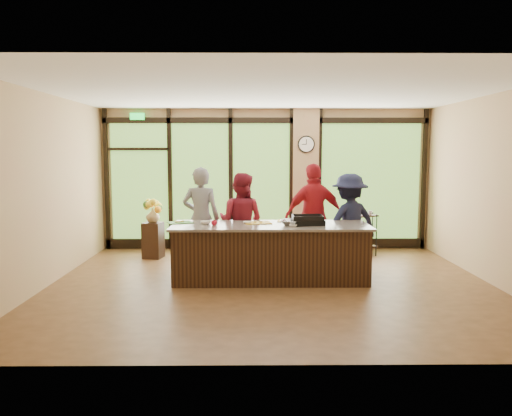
{
  "coord_description": "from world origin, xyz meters",
  "views": [
    {
      "loc": [
        -0.31,
        -7.71,
        2.1
      ],
      "look_at": [
        -0.23,
        0.4,
        1.18
      ],
      "focal_mm": 35.0,
      "sensor_mm": 36.0,
      "label": 1
    }
  ],
  "objects_px": {
    "cook_left": "(201,218)",
    "roasting_pan": "(308,222)",
    "island_base": "(270,253)",
    "cook_right": "(349,222)",
    "flower_stand": "(153,240)",
    "bar_cart": "(360,228)"
  },
  "relations": [
    {
      "from": "island_base",
      "to": "roasting_pan",
      "type": "relative_size",
      "value": 6.37
    },
    {
      "from": "flower_stand",
      "to": "island_base",
      "type": "bearing_deg",
      "value": -26.58
    },
    {
      "from": "roasting_pan",
      "to": "bar_cart",
      "type": "height_order",
      "value": "roasting_pan"
    },
    {
      "from": "cook_right",
      "to": "bar_cart",
      "type": "xyz_separation_m",
      "value": [
        0.47,
        1.28,
        -0.31
      ]
    },
    {
      "from": "island_base",
      "to": "bar_cart",
      "type": "xyz_separation_m",
      "value": [
        1.9,
        2.01,
        0.1
      ]
    },
    {
      "from": "cook_left",
      "to": "roasting_pan",
      "type": "relative_size",
      "value": 3.76
    },
    {
      "from": "cook_right",
      "to": "island_base",
      "type": "bearing_deg",
      "value": 4.14
    },
    {
      "from": "cook_left",
      "to": "roasting_pan",
      "type": "height_order",
      "value": "cook_left"
    },
    {
      "from": "island_base",
      "to": "cook_right",
      "type": "distance_m",
      "value": 1.66
    },
    {
      "from": "cook_left",
      "to": "bar_cart",
      "type": "height_order",
      "value": "cook_left"
    },
    {
      "from": "island_base",
      "to": "flower_stand",
      "type": "bearing_deg",
      "value": 142.48
    },
    {
      "from": "flower_stand",
      "to": "bar_cart",
      "type": "distance_m",
      "value": 4.17
    },
    {
      "from": "roasting_pan",
      "to": "flower_stand",
      "type": "bearing_deg",
      "value": 137.06
    },
    {
      "from": "island_base",
      "to": "bar_cart",
      "type": "height_order",
      "value": "bar_cart"
    },
    {
      "from": "island_base",
      "to": "cook_left",
      "type": "distance_m",
      "value": 1.53
    },
    {
      "from": "cook_right",
      "to": "flower_stand",
      "type": "xyz_separation_m",
      "value": [
        -3.68,
        1.0,
        -0.5
      ]
    },
    {
      "from": "bar_cart",
      "to": "cook_left",
      "type": "bearing_deg",
      "value": 178.59
    },
    {
      "from": "island_base",
      "to": "roasting_pan",
      "type": "height_order",
      "value": "roasting_pan"
    },
    {
      "from": "cook_left",
      "to": "flower_stand",
      "type": "height_order",
      "value": "cook_left"
    },
    {
      "from": "cook_right",
      "to": "bar_cart",
      "type": "distance_m",
      "value": 1.4
    },
    {
      "from": "island_base",
      "to": "roasting_pan",
      "type": "bearing_deg",
      "value": -3.91
    },
    {
      "from": "flower_stand",
      "to": "bar_cart",
      "type": "xyz_separation_m",
      "value": [
        4.15,
        0.28,
        0.19
      ]
    }
  ]
}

